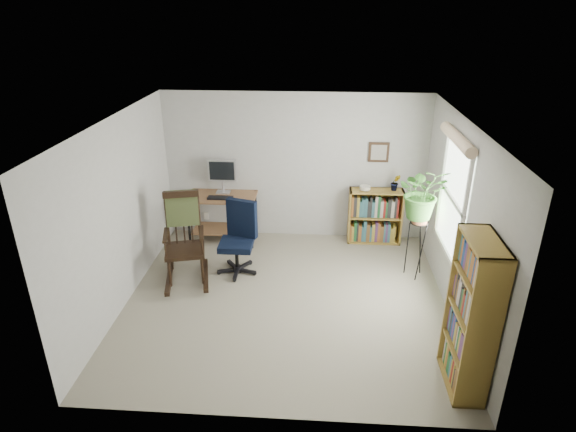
# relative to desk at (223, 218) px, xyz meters

# --- Properties ---
(floor) EXTENTS (4.20, 4.00, 0.00)m
(floor) POSITION_rel_desk_xyz_m (1.16, -1.70, -0.40)
(floor) COLOR gray
(floor) RESTS_ON ground
(ceiling) EXTENTS (4.20, 4.00, 0.00)m
(ceiling) POSITION_rel_desk_xyz_m (1.16, -1.70, 2.00)
(ceiling) COLOR silver
(ceiling) RESTS_ON ground
(wall_back) EXTENTS (4.20, 0.00, 2.40)m
(wall_back) POSITION_rel_desk_xyz_m (1.16, 0.30, 0.80)
(wall_back) COLOR #B3B2AE
(wall_back) RESTS_ON ground
(wall_front) EXTENTS (4.20, 0.00, 2.40)m
(wall_front) POSITION_rel_desk_xyz_m (1.16, -3.70, 0.80)
(wall_front) COLOR #B3B2AE
(wall_front) RESTS_ON ground
(wall_left) EXTENTS (0.00, 4.00, 2.40)m
(wall_left) POSITION_rel_desk_xyz_m (-0.94, -1.70, 0.80)
(wall_left) COLOR #B3B2AE
(wall_left) RESTS_ON ground
(wall_right) EXTENTS (0.00, 4.00, 2.40)m
(wall_right) POSITION_rel_desk_xyz_m (3.26, -1.70, 0.80)
(wall_right) COLOR #B3B2AE
(wall_right) RESTS_ON ground
(window) EXTENTS (0.12, 1.20, 1.50)m
(window) POSITION_rel_desk_xyz_m (3.22, -1.40, 1.00)
(window) COLOR silver
(window) RESTS_ON wall_right
(desk) EXTENTS (1.10, 0.60, 0.79)m
(desk) POSITION_rel_desk_xyz_m (0.00, 0.00, 0.00)
(desk) COLOR brown
(desk) RESTS_ON floor
(monitor) EXTENTS (0.46, 0.16, 0.56)m
(monitor) POSITION_rel_desk_xyz_m (0.00, 0.14, 0.68)
(monitor) COLOR #B8B8BD
(monitor) RESTS_ON desk
(keyboard) EXTENTS (0.40, 0.15, 0.02)m
(keyboard) POSITION_rel_desk_xyz_m (0.00, -0.12, 0.41)
(keyboard) COLOR black
(keyboard) RESTS_ON desk
(office_chair) EXTENTS (0.74, 0.74, 1.08)m
(office_chair) POSITION_rel_desk_xyz_m (0.39, -1.02, 0.14)
(office_chair) COLOR black
(office_chair) RESTS_ON floor
(rocking_chair) EXTENTS (0.91, 1.24, 1.29)m
(rocking_chair) POSITION_rel_desk_xyz_m (-0.29, -1.27, 0.25)
(rocking_chair) COLOR black
(rocking_chair) RESTS_ON floor
(low_bookshelf) EXTENTS (0.86, 0.29, 0.91)m
(low_bookshelf) POSITION_rel_desk_xyz_m (2.48, 0.12, 0.06)
(low_bookshelf) COLOR olive
(low_bookshelf) RESTS_ON floor
(tall_bookshelf) EXTENTS (0.31, 0.73, 1.67)m
(tall_bookshelf) POSITION_rel_desk_xyz_m (3.08, -3.09, 0.44)
(tall_bookshelf) COLOR olive
(tall_bookshelf) RESTS_ON floor
(plant_stand) EXTENTS (0.36, 0.36, 0.99)m
(plant_stand) POSITION_rel_desk_xyz_m (2.96, -0.94, 0.10)
(plant_stand) COLOR black
(plant_stand) RESTS_ON floor
(spider_plant) EXTENTS (1.69, 1.88, 1.46)m
(spider_plant) POSITION_rel_desk_xyz_m (2.96, -0.94, 1.25)
(spider_plant) COLOR #316523
(spider_plant) RESTS_ON plant_stand
(potted_plant_small) EXTENTS (0.13, 0.24, 0.11)m
(potted_plant_small) POSITION_rel_desk_xyz_m (2.76, 0.13, 0.56)
(potted_plant_small) COLOR #316523
(potted_plant_small) RESTS_ON low_bookshelf
(framed_picture) EXTENTS (0.32, 0.04, 0.32)m
(framed_picture) POSITION_rel_desk_xyz_m (2.48, 0.27, 1.09)
(framed_picture) COLOR black
(framed_picture) RESTS_ON wall_back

